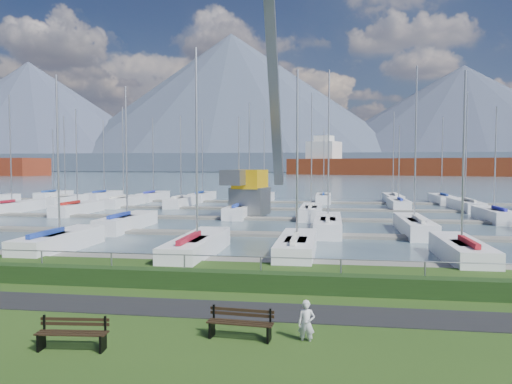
% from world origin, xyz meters
% --- Properties ---
extents(path, '(160.00, 2.00, 0.04)m').
position_xyz_m(path, '(0.00, -3.00, 0.01)').
color(path, black).
rests_on(path, grass).
extents(water, '(800.00, 540.00, 0.20)m').
position_xyz_m(water, '(0.00, 260.00, -0.40)').
color(water, '#485E6A').
extents(hedge, '(80.00, 0.70, 0.70)m').
position_xyz_m(hedge, '(0.00, -0.40, 0.35)').
color(hedge, '#1A3212').
rests_on(hedge, grass).
extents(fence, '(80.00, 0.04, 0.04)m').
position_xyz_m(fence, '(0.00, 0.00, 1.20)').
color(fence, gray).
rests_on(fence, grass).
extents(foothill, '(900.00, 80.00, 12.00)m').
position_xyz_m(foothill, '(0.00, 330.00, 6.00)').
color(foothill, '#404B5E').
rests_on(foothill, water).
extents(mountains, '(1190.00, 360.00, 115.00)m').
position_xyz_m(mountains, '(7.35, 404.62, 46.68)').
color(mountains, '#4A5D6C').
rests_on(mountains, water).
extents(docks, '(90.00, 41.60, 0.25)m').
position_xyz_m(docks, '(0.00, 26.00, -0.22)').
color(docks, slate).
rests_on(docks, water).
extents(bench_left, '(1.83, 0.59, 0.85)m').
position_xyz_m(bench_left, '(-1.85, -6.95, 0.42)').
color(bench_left, black).
rests_on(bench_left, grass).
extents(bench_right, '(1.83, 0.58, 0.85)m').
position_xyz_m(bench_right, '(2.22, -5.51, 0.42)').
color(bench_right, black).
rests_on(bench_right, grass).
extents(person, '(0.48, 0.34, 1.25)m').
position_xyz_m(person, '(4.00, -5.44, 0.62)').
color(person, silver).
rests_on(person, grass).
extents(crane, '(4.69, 13.37, 22.35)m').
position_xyz_m(crane, '(-2.66, 29.93, 5.33)').
color(crane, '#585B5F').
rests_on(crane, water).
extents(cargo_ship_mid, '(108.88, 55.00, 21.50)m').
position_xyz_m(cargo_ship_mid, '(32.56, 221.60, 3.46)').
color(cargo_ship_mid, maroon).
rests_on(cargo_ship_mid, water).
extents(sailboat_fleet, '(74.92, 49.66, 13.12)m').
position_xyz_m(sailboat_fleet, '(-2.09, 28.92, 5.38)').
color(sailboat_fleet, navy).
rests_on(sailboat_fleet, water).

